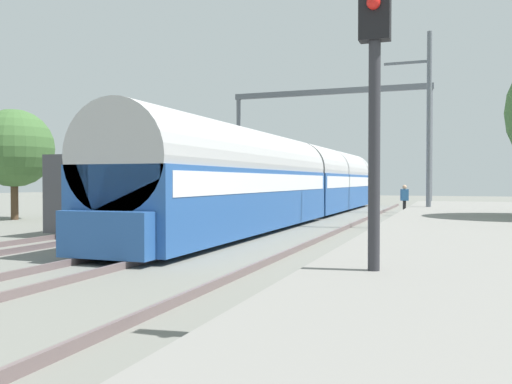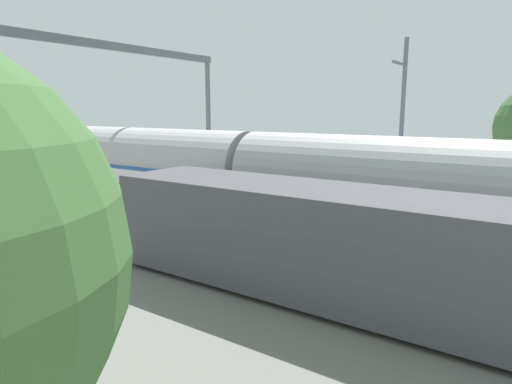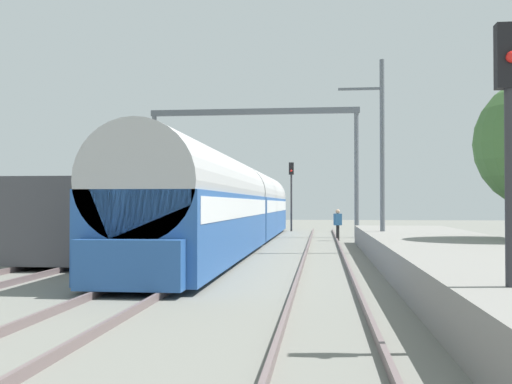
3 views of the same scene
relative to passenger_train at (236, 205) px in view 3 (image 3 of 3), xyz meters
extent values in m
plane|color=slate|center=(0.00, -13.28, -1.97)|extent=(120.00, 120.00, 0.00)
cube|color=#6B5B5B|center=(-3.52, -13.28, -1.89)|extent=(0.08, 60.00, 0.16)
cube|color=#6B5B5B|center=(-0.72, -13.28, -1.89)|extent=(0.08, 60.00, 0.16)
cube|color=#6B5B5B|center=(0.72, -13.28, -1.89)|extent=(0.08, 60.00, 0.16)
cube|color=#6B5B5B|center=(3.52, -13.28, -1.89)|extent=(0.08, 60.00, 0.16)
cube|color=#6B5B5B|center=(4.96, -13.28, -1.89)|extent=(0.08, 60.00, 0.16)
cube|color=gray|center=(8.06, -11.28, -1.52)|extent=(4.40, 28.00, 0.90)
cube|color=#28569E|center=(0.00, -8.13, -0.71)|extent=(2.90, 16.00, 2.20)
cube|color=white|center=(0.00, -8.13, -0.08)|extent=(2.93, 15.36, 0.64)
cylinder|color=#AFAFAF|center=(0.00, -8.13, 0.59)|extent=(2.84, 16.00, 2.84)
cube|color=#28569E|center=(0.00, 8.22, -0.71)|extent=(2.90, 16.00, 2.20)
cube|color=white|center=(0.00, 8.22, -0.08)|extent=(2.93, 15.36, 0.64)
cylinder|color=#AFAFAF|center=(0.00, 8.22, 0.59)|extent=(2.84, 16.00, 2.84)
cube|color=#28569E|center=(0.00, -16.38, -1.26)|extent=(2.40, 0.50, 1.10)
cube|color=#47474C|center=(-4.24, -5.56, -0.46)|extent=(2.80, 13.00, 2.70)
cube|color=black|center=(-4.24, -5.56, -1.76)|extent=(2.52, 11.96, 0.10)
cylinder|color=black|center=(5.02, 4.22, -1.55)|extent=(0.24, 0.24, 0.85)
cube|color=#285684|center=(5.02, 4.22, -0.80)|extent=(0.46, 0.38, 0.64)
sphere|color=tan|center=(5.02, 4.22, -0.36)|extent=(0.24, 0.24, 0.24)
cylinder|color=#2D2D33|center=(6.71, -20.47, -0.17)|extent=(0.14, 0.14, 3.61)
cube|color=black|center=(6.71, -20.47, 2.09)|extent=(0.36, 0.20, 0.90)
sphere|color=red|center=(6.71, -20.59, 2.05)|extent=(0.16, 0.16, 0.16)
cylinder|color=#2D2D33|center=(1.92, 15.30, 0.12)|extent=(0.14, 0.14, 4.18)
cube|color=black|center=(1.92, 15.30, 2.66)|extent=(0.36, 0.20, 0.90)
sphere|color=red|center=(1.92, 15.18, 2.49)|extent=(0.16, 0.16, 0.16)
cylinder|color=slate|center=(-6.24, 7.43, 1.78)|extent=(0.28, 0.28, 7.50)
cylinder|color=slate|center=(6.24, 7.43, 1.78)|extent=(0.28, 0.28, 7.50)
cube|color=slate|center=(0.00, 7.43, 5.71)|extent=(12.88, 0.24, 0.36)
cylinder|color=slate|center=(6.64, -3.89, 2.03)|extent=(0.20, 0.20, 8.00)
cube|color=slate|center=(5.74, -3.89, 4.83)|extent=(1.80, 0.10, 0.10)
camera|label=1|loc=(7.59, -26.97, -0.01)|focal=38.06mm
camera|label=2|loc=(-14.20, -9.87, 2.84)|focal=30.91mm
camera|label=3|loc=(4.15, -28.99, 0.06)|focal=42.10mm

